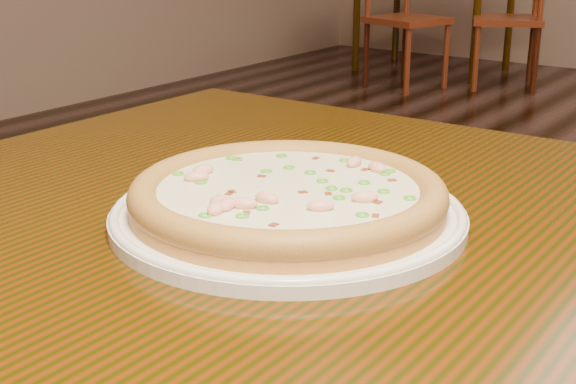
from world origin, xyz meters
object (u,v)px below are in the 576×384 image
Objects in this scene: plate at (288,213)px; pizza at (288,195)px; hero_table at (421,330)px; chair_a at (401,18)px; chair_b at (516,19)px.

pizza is (0.00, -0.00, 0.02)m from plate.
chair_a reaches higher than hero_table.
plate reaches higher than hero_table.
pizza is 4.69m from chair_b.
chair_b is (-1.40, 4.46, -0.34)m from pizza.
chair_b is at bearing 107.47° from pizza.
chair_a reaches higher than pizza.
plate is 4.57m from chair_a.
plate is at bearing 94.46° from pizza.
chair_b reaches higher than plate.
chair_b is (-1.40, 4.46, -0.32)m from plate.
plate is 0.02m from pizza.
hero_table is 1.26× the size of chair_b.
chair_a is at bearing 116.36° from plate.
hero_table is 0.18m from pizza.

